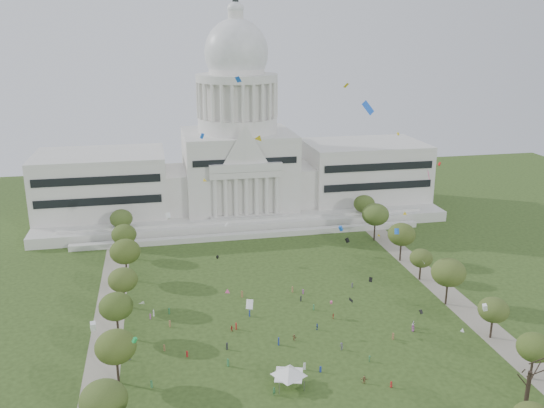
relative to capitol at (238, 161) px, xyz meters
The scene contains 33 objects.
ground 115.76m from the capitol, 90.00° to the right, with size 400.00×400.00×0.00m, color #2D4118.
capitol is the anchor object (origin of this frame).
path_left 98.93m from the capitol, 119.87° to the right, with size 8.00×160.00×0.04m, color gray.
path_right 98.93m from the capitol, 60.13° to the right, with size 8.00×160.00×0.04m, color gray.
row_tree_l_0 143.26m from the capitol, 108.50° to the right, with size 8.85×8.85×12.59m.
row_tree_r_0 141.31m from the capitol, 71.35° to the right, with size 7.67×7.67×10.91m.
row_tree_l_1 125.32m from the capitol, 110.71° to the right, with size 8.86×8.86×12.59m.
row_tree_r_1 125.12m from the capitol, 68.16° to the right, with size 7.58×7.58×10.78m.
row_tree_l_2 107.19m from the capitol, 115.07° to the right, with size 8.42×8.42×11.97m.
row_tree_r_2 106.56m from the capitol, 65.33° to the right, with size 9.55×9.55×13.58m.
row_tree_l_3 92.14m from the capitol, 118.96° to the right, with size 8.12×8.12×11.55m.
row_tree_r_3 91.98m from the capitol, 60.70° to the right, with size 7.01×7.01×9.98m.
row_tree_l_4 76.50m from the capitol, 125.78° to the right, with size 9.29×9.29×13.21m.
row_tree_r_4 78.81m from the capitol, 54.84° to the right, with size 9.19×9.19×13.06m.
row_tree_l_5 63.64m from the capitol, 136.72° to the right, with size 8.33×8.33×11.85m.
row_tree_r_5 62.67m from the capitol, 44.94° to the right, with size 9.82×9.82×13.96m.
row_tree_l_6 54.69m from the capitol, 152.45° to the right, with size 8.19×8.19×11.64m.
row_tree_r_6 54.32m from the capitol, 28.99° to the right, with size 8.42×8.42×11.97m.
big_bare_tree 147.23m from the capitol, 74.98° to the right, with size 6.00×5.00×12.80m.
event_tent 126.44m from the capitol, 93.63° to the right, with size 10.25×10.25×4.59m.
person_0 114.19m from the capitol, 75.25° to the right, with size 0.92×0.60×1.88m, color #994C8C.
person_2 112.82m from the capitol, 74.57° to the right, with size 0.93×0.58×1.92m, color silver.
person_3 115.61m from the capitol, 86.06° to the right, with size 1.28×0.66×1.99m, color #4C4C51.
person_4 105.04m from the capitol, 87.34° to the right, with size 1.04×0.57×1.77m, color navy.
person_5 108.86m from the capitol, 91.21° to the right, with size 1.48×0.59×1.60m, color olive.
person_6 132.51m from the capitol, 84.07° to the right, with size 0.74×0.48×1.51m, color #B21E1E.
person_7 129.90m from the capitol, 95.27° to the right, with size 0.71×0.52×1.96m, color #33723F.
person_8 102.71m from the capitol, 99.65° to the right, with size 0.75×0.46×1.54m, color #B21E1E.
person_9 122.11m from the capitol, 83.97° to the right, with size 0.99×0.51×1.53m, color #33723F.
person_10 100.79m from the capitol, 83.81° to the right, with size 0.88×0.48×1.51m, color #B21E1E.
person_11 129.46m from the capitol, 86.24° to the right, with size 1.63×0.65×1.76m, color olive.
distant_crowd 101.94m from the capitol, 98.13° to the right, with size 64.54×41.97×1.95m.
kite_swarm 106.85m from the capitol, 89.46° to the right, with size 84.68×98.55×58.83m.
Camera 1 is at (-33.34, -116.27, 73.66)m, focal length 38.00 mm.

